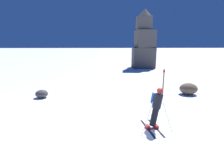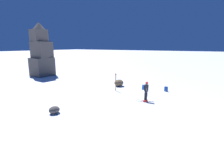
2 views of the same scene
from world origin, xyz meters
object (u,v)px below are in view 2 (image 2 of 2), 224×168
exposed_boulder_0 (119,83)px  trail_marker (116,81)px  exposed_boulder_1 (54,110)px  spare_backpack (166,89)px  rock_pillar (41,54)px  skier (146,90)px

exposed_boulder_0 → trail_marker: 2.31m
exposed_boulder_0 → exposed_boulder_1: size_ratio=1.52×
spare_backpack → rock_pillar: bearing=20.8°
skier → trail_marker: 4.33m
skier → exposed_boulder_0: size_ratio=1.44×
skier → exposed_boulder_1: bearing=136.9°
skier → rock_pillar: 19.25m
skier → spare_backpack: skier is taller
exposed_boulder_0 → trail_marker: bearing=-158.7°
trail_marker → exposed_boulder_1: bearing=176.9°
rock_pillar → spare_backpack: bearing=-87.9°
skier → exposed_boulder_1: skier is taller
skier → trail_marker: (1.62, 4.01, 0.08)m
exposed_boulder_1 → rock_pillar: bearing=55.8°
exposed_boulder_1 → exposed_boulder_0: bearing=2.3°
trail_marker → exposed_boulder_0: bearing=21.3°
exposed_boulder_0 → exposed_boulder_1: bearing=-177.7°
exposed_boulder_0 → exposed_boulder_1: exposed_boulder_0 is taller
exposed_boulder_1 → trail_marker: (7.78, -0.42, 0.78)m
trail_marker → skier: bearing=-112.0°
spare_backpack → exposed_boulder_1: exposed_boulder_1 is taller
exposed_boulder_1 → skier: bearing=-35.7°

